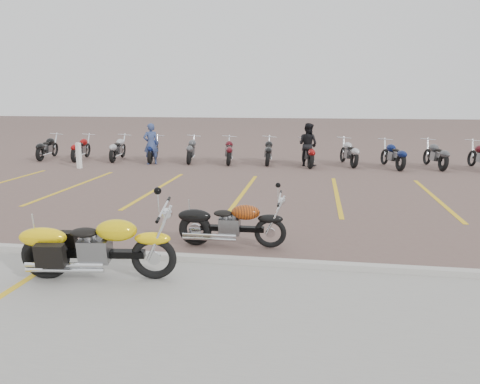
% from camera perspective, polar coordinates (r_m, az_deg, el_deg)
% --- Properties ---
extents(ground, '(100.00, 100.00, 0.00)m').
position_cam_1_polar(ground, '(10.02, -2.95, -4.58)').
color(ground, brown).
rests_on(ground, ground).
extents(concrete_apron, '(60.00, 5.00, 0.01)m').
position_cam_1_polar(concrete_apron, '(6.00, -12.27, -16.43)').
color(concrete_apron, '#9E9B93').
rests_on(concrete_apron, ground).
extents(curb, '(60.00, 0.18, 0.12)m').
position_cam_1_polar(curb, '(8.16, -5.90, -8.05)').
color(curb, '#ADAAA3').
rests_on(curb, ground).
extents(parking_stripes, '(38.00, 5.50, 0.01)m').
position_cam_1_polar(parking_stripes, '(13.85, 0.49, 0.02)').
color(parking_stripes, gold).
rests_on(parking_stripes, ground).
extents(yellow_cruiser, '(2.41, 0.49, 0.99)m').
position_cam_1_polar(yellow_cruiser, '(7.58, -17.17, -6.64)').
color(yellow_cruiser, black).
rests_on(yellow_cruiser, ground).
extents(flame_cruiser, '(2.04, 0.30, 0.84)m').
position_cam_1_polar(flame_cruiser, '(8.79, -1.28, -4.07)').
color(flame_cruiser, black).
rests_on(flame_cruiser, ground).
extents(person_a, '(0.74, 0.66, 1.69)m').
position_cam_1_polar(person_a, '(19.68, -10.80, 5.78)').
color(person_a, navy).
rests_on(person_a, ground).
extents(person_b, '(1.06, 1.00, 1.72)m').
position_cam_1_polar(person_b, '(19.06, 8.28, 5.73)').
color(person_b, black).
rests_on(person_b, ground).
extents(bollard, '(0.19, 0.19, 1.00)m').
position_cam_1_polar(bollard, '(19.35, -19.06, 4.22)').
color(bollard, white).
rests_on(bollard, ground).
extents(bg_bike_row, '(19.12, 2.08, 1.10)m').
position_cam_1_polar(bg_bike_row, '(19.51, 0.86, 5.07)').
color(bg_bike_row, black).
rests_on(bg_bike_row, ground).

